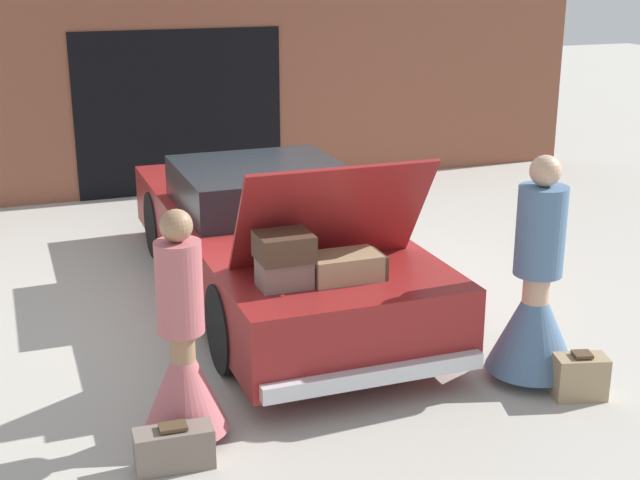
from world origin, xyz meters
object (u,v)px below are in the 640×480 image
(car, at_px, (271,238))
(person_right, at_px, (535,303))
(suitcase_beside_right_person, at_px, (580,377))
(person_left, at_px, (183,361))
(suitcase_beside_left_person, at_px, (174,448))

(car, height_order, person_right, person_right)
(car, xyz_separation_m, suitcase_beside_right_person, (1.51, -2.80, -0.40))
(person_left, relative_size, person_right, 0.92)
(person_right, height_order, suitcase_beside_right_person, person_right)
(person_right, xyz_separation_m, suitcase_beside_right_person, (0.16, -0.40, -0.46))
(person_left, distance_m, suitcase_beside_left_person, 0.57)
(suitcase_beside_left_person, bearing_deg, suitcase_beside_right_person, -1.61)
(car, distance_m, suitcase_beside_left_person, 3.12)
(car, relative_size, person_left, 3.09)
(suitcase_beside_right_person, bearing_deg, suitcase_beside_left_person, 178.39)
(car, xyz_separation_m, person_right, (1.35, -2.40, 0.06))
(suitcase_beside_right_person, bearing_deg, person_left, 171.67)
(person_right, bearing_deg, suitcase_beside_left_person, 92.03)
(person_right, relative_size, suitcase_beside_left_person, 3.46)
(car, relative_size, person_right, 2.83)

